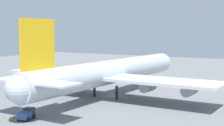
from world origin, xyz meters
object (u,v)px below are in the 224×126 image
Objects in this scene: cargo_airplane at (111,72)px; catering_truck at (27,114)px; safety_cone_nose at (167,81)px; safety_cone_tail at (10,119)px.

cargo_airplane is 16.49× the size of catering_truck.
catering_truck is 6.61× the size of safety_cone_nose.
safety_cone_nose is 0.79× the size of safety_cone_tail.
safety_cone_nose is (32.60, -2.25, -6.18)m from cargo_airplane.
safety_cone_tail reaches higher than safety_cone_nose.
catering_truck is at bearing 177.67° from cargo_airplane.
safety_cone_tail is at bearing 173.87° from cargo_airplane.
cargo_airplane is 32.54m from safety_cone_tail.
cargo_airplane is 33.25m from safety_cone_nose.
safety_cone_nose is at bearing -5.02° from safety_cone_tail.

